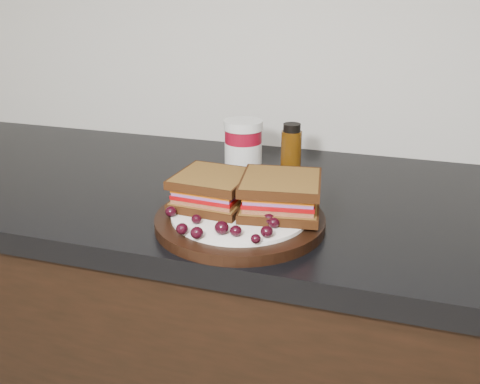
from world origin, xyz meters
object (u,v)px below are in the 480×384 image
object	(u,v)px
plate	(240,221)
sandwich_left	(213,190)
condiment_jar	(243,149)
oil_bottle	(291,152)

from	to	relation	value
plate	sandwich_left	world-z (taller)	sandwich_left
condiment_jar	oil_bottle	distance (m)	0.10
plate	condiment_jar	bearing A→B (deg)	106.02
plate	condiment_jar	world-z (taller)	condiment_jar
sandwich_left	condiment_jar	bearing A→B (deg)	97.53
condiment_jar	oil_bottle	bearing A→B (deg)	7.34
condiment_jar	sandwich_left	bearing A→B (deg)	-86.38
plate	oil_bottle	xyz separation A→B (m)	(0.03, 0.25, 0.05)
sandwich_left	oil_bottle	size ratio (longest dim) A/B	1.03
sandwich_left	condiment_jar	xyz separation A→B (m)	(-0.01, 0.22, 0.01)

